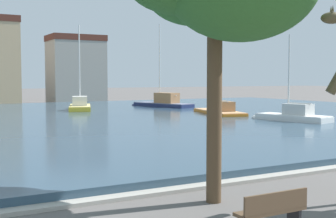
% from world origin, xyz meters
% --- Properties ---
extents(harbor_water, '(81.18, 45.87, 0.36)m').
position_xyz_m(harbor_water, '(0.00, 31.95, 0.18)').
color(harbor_water, '#334C60').
rests_on(harbor_water, ground).
extents(quay_edge_coping, '(81.18, 0.50, 0.12)m').
position_xyz_m(quay_edge_coping, '(0.00, 8.76, 0.06)').
color(quay_edge_coping, '#ADA89E').
rests_on(quay_edge_coping, ground).
extents(sailboat_navy, '(4.33, 8.49, 9.26)m').
position_xyz_m(sailboat_navy, '(16.70, 40.69, 0.61)').
color(sailboat_navy, navy).
rests_on(sailboat_navy, ground).
extents(sailboat_yellow, '(3.88, 6.86, 8.56)m').
position_xyz_m(sailboat_yellow, '(7.54, 40.11, 0.58)').
color(sailboat_yellow, gold).
rests_on(sailboat_yellow, ground).
extents(sailboat_white, '(3.15, 6.43, 6.59)m').
position_xyz_m(sailboat_white, '(17.27, 21.77, 0.55)').
color(sailboat_white, white).
rests_on(sailboat_white, ground).
extents(sailboat_orange, '(3.92, 8.57, 9.52)m').
position_xyz_m(sailboat_orange, '(16.63, 29.89, 0.50)').
color(sailboat_orange, orange).
rests_on(sailboat_orange, ground).
extents(park_bench, '(1.80, 0.44, 0.92)m').
position_xyz_m(park_bench, '(0.44, 4.59, 0.49)').
color(park_bench, brown).
rests_on(park_bench, ground).
extents(townhouse_corner_house, '(7.22, 5.27, 9.18)m').
position_xyz_m(townhouse_corner_house, '(12.68, 57.45, 4.61)').
color(townhouse_corner_house, gray).
rests_on(townhouse_corner_house, ground).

